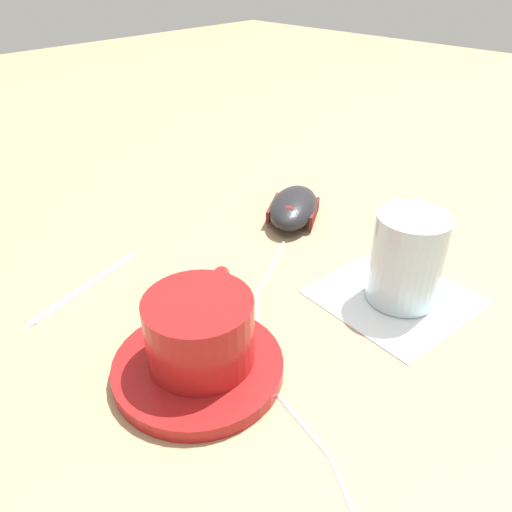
% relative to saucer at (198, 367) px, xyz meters
% --- Properties ---
extents(ground_plane, '(3.00, 3.00, 0.00)m').
position_rel_saucer_xyz_m(ground_plane, '(0.13, 0.03, -0.01)').
color(ground_plane, '#9E7F5B').
extents(saucer, '(0.14, 0.14, 0.01)m').
position_rel_saucer_xyz_m(saucer, '(0.00, 0.00, 0.00)').
color(saucer, maroon).
rests_on(saucer, ground).
extents(coffee_cup, '(0.11, 0.09, 0.06)m').
position_rel_saucer_xyz_m(coffee_cup, '(0.01, 0.00, 0.04)').
color(coffee_cup, maroon).
rests_on(coffee_cup, saucer).
extents(computer_mouse, '(0.13, 0.11, 0.04)m').
position_rel_saucer_xyz_m(computer_mouse, '(0.26, 0.12, 0.01)').
color(computer_mouse, black).
rests_on(computer_mouse, ground).
extents(mouse_cable, '(0.23, 0.27, 0.00)m').
position_rel_saucer_xyz_m(mouse_cable, '(0.08, -0.02, -0.00)').
color(mouse_cable, white).
rests_on(mouse_cable, ground).
extents(napkin_under_glass, '(0.15, 0.15, 0.00)m').
position_rel_saucer_xyz_m(napkin_under_glass, '(0.21, -0.06, -0.01)').
color(napkin_under_glass, white).
rests_on(napkin_under_glass, ground).
extents(drinking_glass, '(0.07, 0.07, 0.09)m').
position_rel_saucer_xyz_m(drinking_glass, '(0.21, -0.07, 0.04)').
color(drinking_glass, silver).
rests_on(drinking_glass, napkin_under_glass).
extents(pen, '(0.15, 0.05, 0.01)m').
position_rel_saucer_xyz_m(pen, '(-0.00, 0.18, -0.00)').
color(pen, silver).
rests_on(pen, ground).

